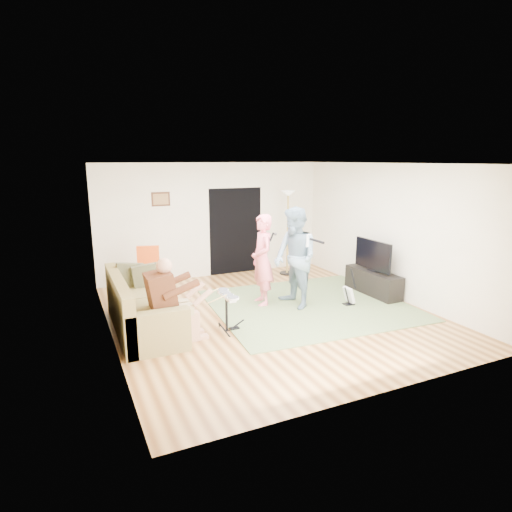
{
  "coord_description": "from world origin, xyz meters",
  "views": [
    {
      "loc": [
        -3.33,
        -6.62,
        2.77
      ],
      "look_at": [
        -0.14,
        0.3,
        1.04
      ],
      "focal_mm": 30.0,
      "sensor_mm": 36.0,
      "label": 1
    }
  ],
  "objects_px": {
    "singer": "(262,260)",
    "tv_cabinet": "(373,283)",
    "sofa": "(139,312)",
    "dining_chair": "(148,282)",
    "torchiere_lamp": "(288,218)",
    "guitar_spare": "(349,295)",
    "television": "(373,255)",
    "drum_kit": "(227,314)",
    "guitarist": "(295,258)"
  },
  "relations": [
    {
      "from": "sofa",
      "to": "drum_kit",
      "type": "relative_size",
      "value": 3.43
    },
    {
      "from": "guitarist",
      "to": "torchiere_lamp",
      "type": "height_order",
      "value": "torchiere_lamp"
    },
    {
      "from": "guitarist",
      "to": "television",
      "type": "bearing_deg",
      "value": 86.34
    },
    {
      "from": "dining_chair",
      "to": "drum_kit",
      "type": "bearing_deg",
      "value": -51.88
    },
    {
      "from": "singer",
      "to": "tv_cabinet",
      "type": "height_order",
      "value": "singer"
    },
    {
      "from": "sofa",
      "to": "guitarist",
      "type": "bearing_deg",
      "value": -1.2
    },
    {
      "from": "singer",
      "to": "tv_cabinet",
      "type": "xyz_separation_m",
      "value": [
        2.38,
        -0.41,
        -0.63
      ]
    },
    {
      "from": "singer",
      "to": "tv_cabinet",
      "type": "relative_size",
      "value": 1.26
    },
    {
      "from": "guitar_spare",
      "to": "dining_chair",
      "type": "distance_m",
      "value": 3.98
    },
    {
      "from": "singer",
      "to": "television",
      "type": "xyz_separation_m",
      "value": [
        2.33,
        -0.41,
        -0.03
      ]
    },
    {
      "from": "sofa",
      "to": "television",
      "type": "xyz_separation_m",
      "value": [
        4.75,
        -0.07,
        0.54
      ]
    },
    {
      "from": "guitar_spare",
      "to": "dining_chair",
      "type": "height_order",
      "value": "dining_chair"
    },
    {
      "from": "singer",
      "to": "dining_chair",
      "type": "height_order",
      "value": "singer"
    },
    {
      "from": "guitarist",
      "to": "dining_chair",
      "type": "height_order",
      "value": "guitarist"
    },
    {
      "from": "singer",
      "to": "guitar_spare",
      "type": "distance_m",
      "value": 1.82
    },
    {
      "from": "television",
      "to": "dining_chair",
      "type": "bearing_deg",
      "value": 160.02
    },
    {
      "from": "television",
      "to": "sofa",
      "type": "bearing_deg",
      "value": 179.14
    },
    {
      "from": "sofa",
      "to": "dining_chair",
      "type": "xyz_separation_m",
      "value": [
        0.45,
        1.49,
        0.08
      ]
    },
    {
      "from": "singer",
      "to": "television",
      "type": "height_order",
      "value": "singer"
    },
    {
      "from": "drum_kit",
      "to": "guitar_spare",
      "type": "xyz_separation_m",
      "value": [
        2.62,
        0.21,
        -0.08
      ]
    },
    {
      "from": "sofa",
      "to": "torchiere_lamp",
      "type": "bearing_deg",
      "value": 28.14
    },
    {
      "from": "sofa",
      "to": "guitar_spare",
      "type": "distance_m",
      "value": 3.95
    },
    {
      "from": "drum_kit",
      "to": "torchiere_lamp",
      "type": "bearing_deg",
      "value": 46.2
    },
    {
      "from": "singer",
      "to": "sofa",
      "type": "bearing_deg",
      "value": -74.89
    },
    {
      "from": "torchiere_lamp",
      "to": "tv_cabinet",
      "type": "relative_size",
      "value": 1.46
    },
    {
      "from": "guitarist",
      "to": "tv_cabinet",
      "type": "distance_m",
      "value": 2.02
    },
    {
      "from": "drum_kit",
      "to": "torchiere_lamp",
      "type": "xyz_separation_m",
      "value": [
        2.65,
        2.76,
        1.11
      ]
    },
    {
      "from": "tv_cabinet",
      "to": "television",
      "type": "height_order",
      "value": "television"
    },
    {
      "from": "tv_cabinet",
      "to": "dining_chair",
      "type": "bearing_deg",
      "value": 160.23
    },
    {
      "from": "guitar_spare",
      "to": "sofa",
      "type": "bearing_deg",
      "value": 173.64
    },
    {
      "from": "dining_chair",
      "to": "tv_cabinet",
      "type": "distance_m",
      "value": 4.63
    },
    {
      "from": "singer",
      "to": "television",
      "type": "bearing_deg",
      "value": 87.14
    },
    {
      "from": "dining_chair",
      "to": "tv_cabinet",
      "type": "height_order",
      "value": "dining_chair"
    },
    {
      "from": "drum_kit",
      "to": "television",
      "type": "relative_size",
      "value": 0.64
    },
    {
      "from": "sofa",
      "to": "guitar_spare",
      "type": "bearing_deg",
      "value": -6.36
    },
    {
      "from": "guitarist",
      "to": "tv_cabinet",
      "type": "xyz_separation_m",
      "value": [
        1.89,
        -0.01,
        -0.71
      ]
    },
    {
      "from": "singer",
      "to": "guitar_spare",
      "type": "xyz_separation_m",
      "value": [
        1.5,
        -0.78,
        -0.67
      ]
    },
    {
      "from": "tv_cabinet",
      "to": "television",
      "type": "distance_m",
      "value": 0.6
    },
    {
      "from": "drum_kit",
      "to": "guitar_spare",
      "type": "height_order",
      "value": "guitar_spare"
    },
    {
      "from": "guitar_spare",
      "to": "television",
      "type": "relative_size",
      "value": 0.7
    },
    {
      "from": "torchiere_lamp",
      "to": "television",
      "type": "distance_m",
      "value": 2.39
    },
    {
      "from": "guitar_spare",
      "to": "tv_cabinet",
      "type": "distance_m",
      "value": 0.95
    },
    {
      "from": "sofa",
      "to": "torchiere_lamp",
      "type": "distance_m",
      "value": 4.61
    },
    {
      "from": "drum_kit",
      "to": "guitar_spare",
      "type": "relative_size",
      "value": 0.92
    },
    {
      "from": "sofa",
      "to": "dining_chair",
      "type": "bearing_deg",
      "value": 73.39
    },
    {
      "from": "drum_kit",
      "to": "tv_cabinet",
      "type": "distance_m",
      "value": 3.55
    },
    {
      "from": "sofa",
      "to": "tv_cabinet",
      "type": "bearing_deg",
      "value": -0.85
    },
    {
      "from": "tv_cabinet",
      "to": "singer",
      "type": "bearing_deg",
      "value": 170.22
    },
    {
      "from": "guitarist",
      "to": "torchiere_lamp",
      "type": "distance_m",
      "value": 2.45
    },
    {
      "from": "guitar_spare",
      "to": "tv_cabinet",
      "type": "bearing_deg",
      "value": 22.53
    }
  ]
}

